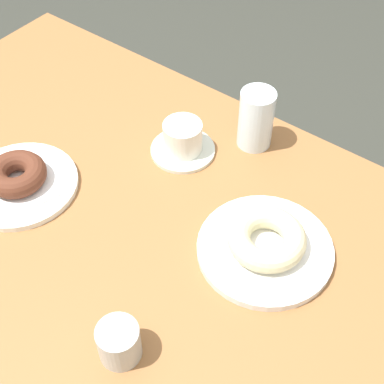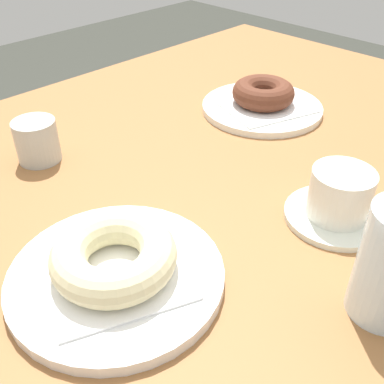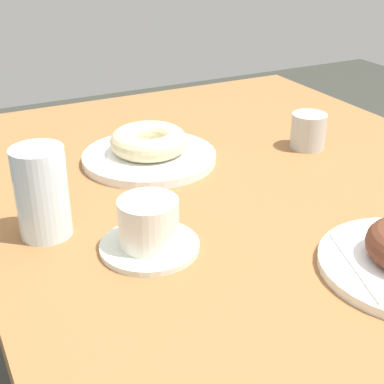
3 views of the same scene
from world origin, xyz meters
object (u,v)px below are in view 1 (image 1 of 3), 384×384
Objects in this scene: donut_chocolate_ring at (16,174)px; sugar_jar at (119,342)px; plate_sugar_ring at (265,249)px; coffee_cup at (183,140)px; donut_sugar_ring at (267,239)px; plate_chocolate_ring at (20,185)px; water_glass at (256,119)px.

donut_chocolate_ring is 1.74× the size of sugar_jar.
donut_chocolate_ring is at bearing -161.57° from plate_sugar_ring.
coffee_cup is (0.18, 0.25, -0.00)m from donut_chocolate_ring.
donut_sugar_ring is at bearing 0.00° from plate_sugar_ring.
plate_sugar_ring is at bearing -23.00° from coffee_cup.
coffee_cup reaches higher than donut_sugar_ring.
plate_sugar_ring is 1.06× the size of plate_chocolate_ring.
plate_chocolate_ring is (-0.43, -0.14, -0.00)m from plate_sugar_ring.
sugar_jar is (-0.07, -0.28, 0.02)m from plate_sugar_ring.
coffee_cup reaches higher than donut_chocolate_ring.
sugar_jar reaches higher than donut_chocolate_ring.
donut_chocolate_ring is (-0.43, -0.14, -0.00)m from donut_sugar_ring.
plate_sugar_ring is 2.07× the size of donut_chocolate_ring.
coffee_cup is at bearing 157.00° from donut_sugar_ring.
plate_sugar_ring is at bearing 75.57° from sugar_jar.
water_glass reaches higher than coffee_cup.
plate_chocolate_ring is (-0.43, -0.14, -0.03)m from donut_sugar_ring.
donut_chocolate_ring is 0.31m from coffee_cup.
donut_sugar_ring is 0.27m from water_glass.
water_glass is 0.14m from coffee_cup.
water_glass is (0.28, 0.36, 0.05)m from plate_chocolate_ring.
plate_sugar_ring is 1.88× the size of water_glass.
donut_chocolate_ring is (-0.43, -0.14, 0.03)m from plate_sugar_ring.
plate_sugar_ring is 0.28m from coffee_cup.
sugar_jar is at bearing -19.79° from donut_chocolate_ring.
donut_sugar_ring is 1.07× the size of water_glass.
sugar_jar reaches higher than donut_sugar_ring.
water_glass reaches higher than plate_sugar_ring.
plate_sugar_ring is 1.80× the size of coffee_cup.
sugar_jar is (0.36, -0.13, -0.00)m from donut_chocolate_ring.
plate_sugar_ring is 0.03m from donut_sugar_ring.
water_glass is 1.92× the size of sugar_jar.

